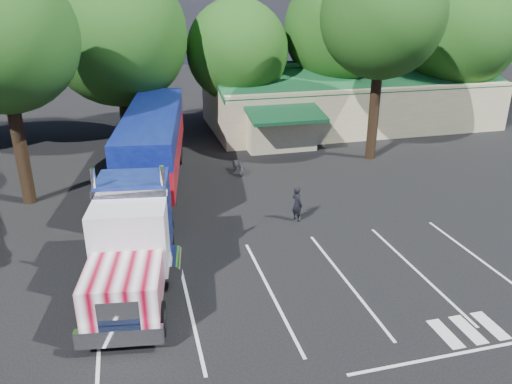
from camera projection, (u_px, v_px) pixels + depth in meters
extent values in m
plane|color=black|center=(237.00, 227.00, 24.90)|extent=(120.00, 120.00, 0.00)
cube|color=beige|center=(348.00, 101.00, 43.58)|extent=(24.00, 11.00, 4.00)
cube|color=#17502C|center=(363.00, 77.00, 40.49)|extent=(24.20, 6.25, 2.10)
cube|color=#17502C|center=(339.00, 68.00, 44.80)|extent=(24.20, 6.25, 2.10)
cube|color=beige|center=(280.00, 130.00, 36.82)|extent=(5.00, 2.50, 2.80)
cube|color=#17502C|center=(286.00, 114.00, 35.09)|extent=(5.40, 3.19, 0.80)
cylinder|color=black|center=(14.00, 121.00, 37.10)|extent=(0.70, 0.70, 4.00)
sphere|color=#1C4313|center=(1.00, 49.00, 35.18)|extent=(8.40, 8.40, 8.40)
cylinder|color=black|center=(125.00, 117.00, 37.48)|extent=(0.70, 0.70, 4.30)
sphere|color=#1C4313|center=(117.00, 35.00, 35.27)|extent=(10.00, 10.00, 10.00)
cylinder|color=black|center=(238.00, 111.00, 40.87)|extent=(0.70, 0.70, 3.60)
sphere|color=#1C4313|center=(237.00, 51.00, 39.08)|extent=(8.00, 8.00, 8.00)
cylinder|color=black|center=(338.00, 99.00, 43.26)|extent=(0.70, 0.70, 4.50)
sphere|color=#1C4313|center=(342.00, 28.00, 41.07)|extent=(9.60, 9.60, 9.60)
cylinder|color=black|center=(447.00, 99.00, 44.62)|extent=(0.70, 0.70, 3.90)
sphere|color=#1C4313|center=(456.00, 31.00, 42.44)|extent=(10.40, 10.40, 10.40)
cylinder|color=black|center=(21.00, 151.00, 26.72)|extent=(0.70, 0.70, 6.00)
sphere|color=#1C4313|center=(0.00, 37.00, 24.53)|extent=(7.60, 7.60, 7.60)
cylinder|color=black|center=(374.00, 113.00, 34.00)|extent=(0.70, 0.70, 6.50)
sphere|color=#1C4313|center=(383.00, 16.00, 31.67)|extent=(8.00, 8.00, 8.00)
cube|color=black|center=(135.00, 267.00, 19.66)|extent=(2.25, 7.89, 0.28)
cube|color=white|center=(120.00, 337.00, 15.84)|extent=(2.80, 0.68, 0.61)
cube|color=white|center=(118.00, 315.00, 15.80)|extent=(1.34, 0.33, 1.00)
cube|color=white|center=(123.00, 287.00, 16.90)|extent=(2.93, 3.03, 1.28)
cube|color=silver|center=(130.00, 239.00, 18.71)|extent=(3.02, 2.17, 2.57)
cube|color=black|center=(126.00, 234.00, 17.83)|extent=(2.55, 0.46, 1.12)
cube|color=white|center=(129.00, 194.00, 19.04)|extent=(2.89, 0.54, 0.28)
cube|color=#0B1553|center=(135.00, 212.00, 20.47)|extent=(3.09, 2.62, 3.01)
cylinder|color=white|center=(98.00, 215.00, 19.27)|extent=(0.23, 0.23, 3.79)
cylinder|color=white|center=(165.00, 212.00, 19.53)|extent=(0.23, 0.23, 3.79)
cylinder|color=white|center=(96.00, 267.00, 19.61)|extent=(0.99, 1.87, 0.74)
cylinder|color=white|center=(173.00, 263.00, 19.91)|extent=(0.99, 1.87, 0.74)
cube|color=white|center=(155.00, 147.00, 29.47)|extent=(4.96, 14.56, 1.67)
cube|color=#0A0D60|center=(153.00, 122.00, 28.91)|extent=(4.96, 14.56, 1.34)
cube|color=black|center=(162.00, 147.00, 34.34)|extent=(1.90, 4.06, 0.39)
cube|color=black|center=(131.00, 214.00, 24.44)|extent=(0.15, 0.15, 1.56)
cube|color=black|center=(163.00, 213.00, 24.59)|extent=(0.15, 0.15, 1.56)
cube|color=white|center=(165.00, 143.00, 36.87)|extent=(2.67, 0.52, 0.13)
cylinder|color=black|center=(88.00, 324.00, 16.64)|extent=(0.57, 1.27, 1.23)
cylinder|color=black|center=(159.00, 319.00, 16.87)|extent=(0.57, 1.27, 1.23)
cylinder|color=black|center=(113.00, 250.00, 21.38)|extent=(0.57, 1.27, 1.23)
cylinder|color=black|center=(168.00, 247.00, 21.61)|extent=(0.57, 1.27, 1.23)
cylinder|color=black|center=(117.00, 237.00, 22.51)|extent=(0.57, 1.27, 1.23)
cylinder|color=black|center=(169.00, 235.00, 22.74)|extent=(0.57, 1.27, 1.23)
cylinder|color=black|center=(144.00, 156.00, 33.52)|extent=(0.57, 1.27, 1.23)
cylinder|color=black|center=(179.00, 155.00, 33.75)|extent=(0.57, 1.27, 1.23)
cylinder|color=black|center=(146.00, 151.00, 34.76)|extent=(0.57, 1.27, 1.23)
cylinder|color=black|center=(179.00, 150.00, 34.99)|extent=(0.57, 1.27, 1.23)
imported|color=black|center=(297.00, 204.00, 25.29)|extent=(0.65, 0.78, 1.82)
imported|color=black|center=(238.00, 166.00, 32.10)|extent=(0.89, 2.00, 1.02)
imported|color=#A9ABB1|center=(320.00, 129.00, 39.48)|extent=(5.04, 2.57, 1.58)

